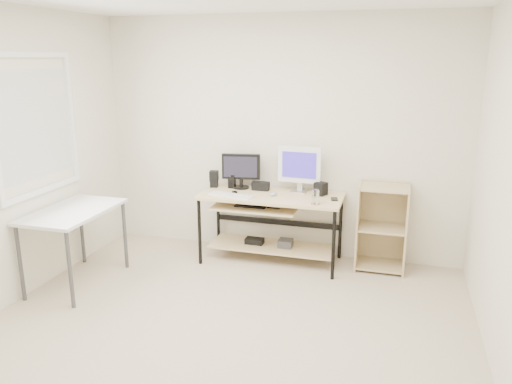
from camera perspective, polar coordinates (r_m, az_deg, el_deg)
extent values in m
cube|color=#BFAD93|center=(4.11, -4.32, -16.56)|extent=(4.00, 4.00, 0.01)
cube|color=silver|center=(5.48, 2.70, 6.18)|extent=(4.00, 0.01, 2.60)
cube|color=silver|center=(1.97, -26.16, -12.05)|extent=(4.00, 0.01, 2.60)
cube|color=white|center=(5.08, -23.83, 7.06)|extent=(0.01, 1.00, 1.20)
cube|color=beige|center=(5.27, 1.76, -0.46)|extent=(1.50, 0.65, 0.03)
cube|color=beige|center=(5.29, 0.04, -1.68)|extent=(0.90, 0.49, 0.02)
cube|color=beige|center=(5.50, 1.84, -6.20)|extent=(1.35, 0.46, 0.02)
cube|color=black|center=(5.30, -0.48, -1.47)|extent=(0.33, 0.22, 0.01)
cylinder|color=black|center=(5.19, 2.01, -1.85)|extent=(0.14, 0.01, 0.01)
cube|color=#3D3D3F|center=(5.45, 3.38, -5.86)|extent=(0.15, 0.15, 0.08)
cube|color=black|center=(5.54, -0.18, -5.61)|extent=(0.20, 0.12, 0.06)
cylinder|color=black|center=(5.34, -6.46, -4.56)|extent=(0.04, 0.04, 0.72)
cylinder|color=black|center=(5.84, -4.34, -2.76)|extent=(0.04, 0.04, 0.72)
cylinder|color=black|center=(5.00, 8.85, -6.05)|extent=(0.04, 0.04, 0.72)
cylinder|color=black|center=(5.53, 9.62, -3.98)|extent=(0.04, 0.04, 0.72)
cube|color=white|center=(5.05, -20.21, -2.10)|extent=(0.60, 1.00, 0.03)
cylinder|color=#3D3D3F|center=(5.00, -25.35, -7.40)|extent=(0.04, 0.04, 0.72)
cylinder|color=#3D3D3F|center=(5.67, -19.30, -4.18)|extent=(0.04, 0.04, 0.72)
cylinder|color=#3D3D3F|center=(4.68, -20.49, -8.36)|extent=(0.04, 0.04, 0.72)
cylinder|color=#3D3D3F|center=(5.39, -14.75, -4.80)|extent=(0.04, 0.04, 0.72)
cube|color=tan|center=(5.34, 11.60, -3.78)|extent=(0.02, 0.40, 0.90)
cube|color=tan|center=(5.33, 16.76, -4.16)|extent=(0.02, 0.40, 0.90)
cube|color=tan|center=(5.51, 14.26, -3.35)|extent=(0.50, 0.02, 0.90)
cube|color=tan|center=(5.47, 13.90, -8.04)|extent=(0.46, 0.38, 0.02)
cube|color=tan|center=(5.33, 14.17, -3.97)|extent=(0.46, 0.38, 0.02)
cube|color=tan|center=(5.21, 14.48, 0.51)|extent=(0.46, 0.38, 0.02)
cylinder|color=black|center=(5.53, -1.70, 0.53)|extent=(0.18, 0.18, 0.02)
cylinder|color=black|center=(5.51, -1.70, 1.06)|extent=(0.04, 0.04, 0.09)
cube|color=black|center=(5.47, -1.72, 2.93)|extent=(0.42, 0.11, 0.28)
cube|color=black|center=(5.45, -1.80, 2.88)|extent=(0.35, 0.06, 0.22)
cube|color=silver|center=(5.40, 4.92, 0.10)|extent=(0.17, 0.15, 0.01)
cylinder|color=silver|center=(5.38, 4.94, 0.65)|extent=(0.04, 0.04, 0.09)
cube|color=white|center=(5.33, 4.99, 3.14)|extent=(0.46, 0.07, 0.39)
cube|color=#32249E|center=(5.30, 4.94, 3.09)|extent=(0.39, 0.03, 0.31)
cube|color=white|center=(5.22, -2.86, -0.37)|extent=(0.50, 0.22, 0.02)
ellipsoid|color=#B1B1B6|center=(5.23, 2.00, -0.19)|extent=(0.08, 0.12, 0.04)
cube|color=black|center=(5.43, 0.54, 0.69)|extent=(0.19, 0.09, 0.09)
cube|color=black|center=(5.59, -4.81, 0.94)|extent=(0.10, 0.10, 0.07)
cube|color=black|center=(5.57, -4.83, 1.86)|extent=(0.11, 0.11, 0.11)
cube|color=black|center=(5.28, 7.41, 0.37)|extent=(0.15, 0.15, 0.13)
cube|color=black|center=(5.52, -2.78, 1.22)|extent=(0.08, 0.05, 0.15)
cylinder|color=black|center=(5.31, -2.45, -0.06)|extent=(0.08, 0.08, 0.02)
cube|color=black|center=(5.15, 8.94, -0.80)|extent=(0.09, 0.13, 0.01)
cylinder|color=#9E6B47|center=(4.96, 6.80, -1.35)|extent=(0.10, 0.10, 0.01)
cylinder|color=white|center=(4.94, 6.83, -0.53)|extent=(0.08, 0.08, 0.14)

